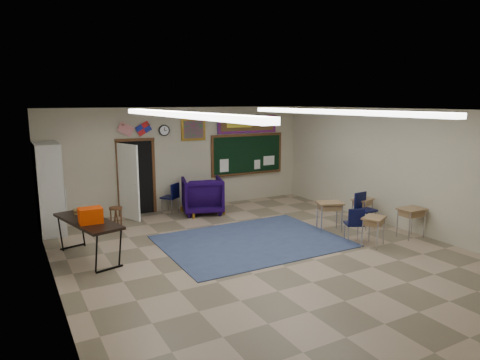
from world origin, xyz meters
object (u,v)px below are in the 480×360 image
wingback_armchair (202,195)px  student_desk_front_right (362,210)px  student_desk_front_left (330,215)px  folding_table (89,237)px  wooden_stool (116,218)px

wingback_armchair → student_desk_front_right: wingback_armchair is taller
student_desk_front_left → folding_table: size_ratio=0.36×
wooden_stool → student_desk_front_left: bearing=-30.4°
student_desk_front_left → wooden_stool: size_ratio=1.30×
folding_table → student_desk_front_right: bearing=-21.2°
wooden_stool → student_desk_front_right: bearing=-24.1°
wooden_stool → folding_table: bearing=-118.7°
student_desk_front_left → student_desk_front_right: size_ratio=1.11×
student_desk_front_right → folding_table: folding_table is taller
wingback_armchair → student_desk_front_left: bearing=139.9°
student_desk_front_left → wooden_stool: student_desk_front_left is taller
student_desk_front_left → student_desk_front_right: (1.20, 0.10, -0.04)m
student_desk_front_left → wooden_stool: bearing=171.8°
wingback_armchair → wooden_stool: wingback_armchair is taller
folding_table → wooden_stool: size_ratio=3.61×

